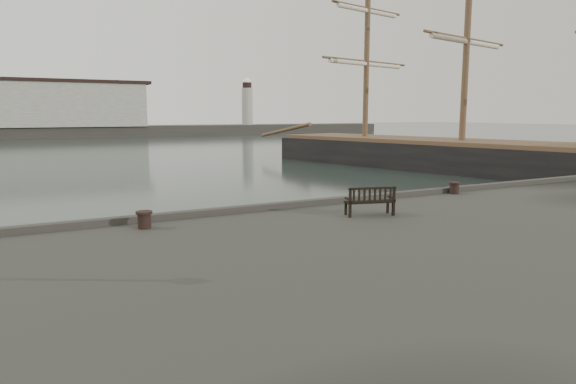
% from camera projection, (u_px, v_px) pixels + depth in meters
% --- Properties ---
extents(ground, '(400.00, 400.00, 0.00)m').
position_uv_depth(ground, '(315.00, 253.00, 16.25)').
color(ground, black).
rests_on(ground, ground).
extents(breakwater, '(140.00, 9.50, 12.20)m').
position_uv_depth(breakwater, '(34.00, 114.00, 93.68)').
color(breakwater, '#383530').
rests_on(breakwater, ground).
extents(bench, '(1.44, 0.83, 0.79)m').
position_uv_depth(bench, '(370.00, 206.00, 14.21)').
color(bench, black).
rests_on(bench, quay).
extents(bollard_left, '(0.49, 0.49, 0.43)m').
position_uv_depth(bollard_left, '(144.00, 220.00, 12.59)').
color(bollard_left, black).
rests_on(bollard_left, quay).
extents(bollard_right, '(0.47, 0.47, 0.42)m').
position_uv_depth(bollard_right, '(454.00, 188.00, 18.06)').
color(bollard_right, black).
rests_on(bollard_right, quay).
extents(tall_ship_main, '(14.56, 35.10, 25.83)m').
position_uv_depth(tall_ship_main, '(461.00, 162.00, 39.58)').
color(tall_ship_main, black).
rests_on(tall_ship_main, ground).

